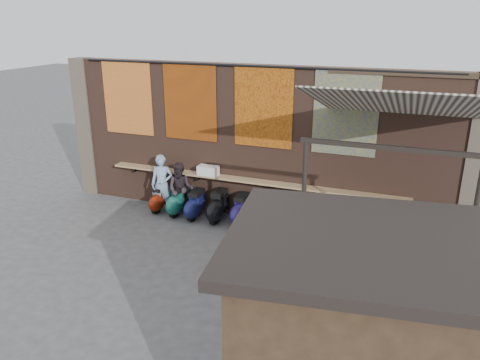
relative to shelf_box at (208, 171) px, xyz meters
The scene contains 34 objects.
ground 2.86m from the shelf_box, 63.53° to the right, with size 70.00×70.00×0.00m, color #474749.
brick_wall 1.43m from the shelf_box, 19.26° to the left, with size 10.00×0.40×4.00m, color brown.
pier_left 4.14m from the shelf_box, behind, with size 0.50×0.50×4.00m, color #4C4238.
pier_right 6.40m from the shelf_box, ahead, with size 0.50×0.50×4.00m, color #4C4238.
eating_counter 1.16m from the shelf_box, ahead, with size 8.00×0.32×0.05m, color #9E7A51.
shelf_box is the anchor object (origin of this frame).
tapestry_redgold 3.02m from the shelf_box, behind, with size 1.50×0.02×2.00m, color maroon.
tapestry_sun 1.84m from the shelf_box, 162.03° to the left, with size 1.50×0.02×2.00m, color #DA590C.
tapestry_orange 2.28m from the shelf_box, ahead, with size 1.50×0.02×2.00m, color #AE5D15.
tapestry_multi 3.87m from the shelf_box, ahead, with size 1.50×0.02×2.00m, color navy.
hang_rail 2.96m from the shelf_box, ahead, with size 0.06×0.06×9.50m, color black.
scooter_stool_0 1.65m from the shelf_box, 168.86° to the right, with size 0.33×0.73×0.69m, color maroon, non-canonical shape.
scooter_stool_1 1.19m from the shelf_box, 159.77° to the right, with size 0.37×0.82×0.78m, color #196655, non-canonical shape.
scooter_stool_2 0.97m from the shelf_box, 123.42° to the right, with size 0.35×0.79×0.75m, color #161B53, non-canonical shape.
scooter_stool_3 0.99m from the shelf_box, 36.20° to the right, with size 0.38×0.85×0.81m, color black, non-canonical shape.
scooter_stool_4 1.37m from the shelf_box, 14.08° to the right, with size 0.37×0.81×0.77m, color navy, non-canonical shape.
scooter_stool_5 1.87m from the shelf_box, 11.34° to the right, with size 0.36×0.80×0.76m, color navy, non-canonical shape.
scooter_stool_6 2.44m from the shelf_box, ahead, with size 0.32×0.72×0.68m, color maroon, non-canonical shape.
scooter_stool_7 2.96m from the shelf_box, ahead, with size 0.35×0.79×0.75m, color black, non-canonical shape.
scooter_stool_8 3.57m from the shelf_box, ahead, with size 0.40×0.89×0.84m, color #A50C2C, non-canonical shape.
scooter_stool_9 4.17m from the shelf_box, ahead, with size 0.39×0.88×0.83m, color navy, non-canonical shape.
diner_left 1.35m from the shelf_box, 166.46° to the right, with size 0.59×0.39×1.62m, color #7E9CB8.
diner_right 0.91m from the shelf_box, 156.25° to the right, with size 0.71×0.56×1.47m, color #2B2126.
shopper_navy 5.06m from the shelf_box, 28.13° to the right, with size 1.06×0.44×1.82m, color #161932.
shopper_grey 5.14m from the shelf_box, 23.67° to the right, with size 1.08×0.62×1.67m, color #504F53.
shopper_tan 4.42m from the shelf_box, 23.99° to the right, with size 0.76×0.50×1.57m, color #9C7A63.
stall_roof 8.04m from the shelf_box, 52.78° to the right, with size 3.00×2.31×0.12m, color black.
stall_sign 7.03m from the shelf_box, 48.58° to the right, with size 1.20×0.04×0.50m, color gold.
stall_shelf 6.98m from the shelf_box, 48.58° to the right, with size 2.22×0.10×0.06m, color #473321.
awning_canvas 5.37m from the shelf_box, 16.77° to the right, with size 3.20×3.40×0.03m, color beige.
awning_ledger 5.38m from the shelf_box, ahead, with size 3.30×0.08×0.12m, color #33261C.
awning_header 5.77m from the shelf_box, 31.98° to the right, with size 3.00×0.08×0.08m, color black.
awning_post_left 4.36m from the shelf_box, 41.79° to the right, with size 0.09×0.09×3.10m, color black.
awning_post_right 6.71m from the shelf_box, 25.63° to the right, with size 0.09×0.09×3.10m, color black.
Camera 1 is at (3.83, -8.38, 5.13)m, focal length 35.00 mm.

